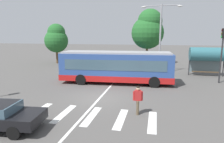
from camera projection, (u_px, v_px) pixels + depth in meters
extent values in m
plane|color=#514F4C|center=(99.00, 98.00, 14.84)|extent=(160.00, 160.00, 0.00)
cylinder|color=black|center=(153.00, 77.00, 19.92)|extent=(1.02, 0.37, 1.00)
cylinder|color=black|center=(154.00, 82.00, 17.64)|extent=(1.02, 0.37, 1.00)
cylinder|color=black|center=(88.00, 75.00, 20.92)|extent=(1.02, 0.37, 1.00)
cylinder|color=black|center=(81.00, 80.00, 18.63)|extent=(1.02, 0.37, 1.00)
cube|color=#2D4C8E|center=(116.00, 67.00, 19.10)|extent=(10.70, 3.26, 2.55)
cube|color=red|center=(116.00, 77.00, 19.29)|extent=(10.81, 3.30, 0.55)
cube|color=#3D5666|center=(116.00, 63.00, 19.05)|extent=(9.44, 3.23, 0.96)
cube|color=#3D5666|center=(173.00, 66.00, 18.29)|extent=(0.19, 2.24, 1.63)
cube|color=black|center=(173.00, 56.00, 18.13)|extent=(0.19, 1.94, 0.28)
cube|color=#99999E|center=(116.00, 52.00, 18.86)|extent=(10.26, 3.03, 0.16)
cube|color=#28282B|center=(173.00, 81.00, 18.53)|extent=(0.29, 2.55, 0.36)
cylinder|color=brown|center=(138.00, 106.00, 11.86)|extent=(0.16, 0.16, 0.85)
cylinder|color=brown|center=(138.00, 108.00, 11.62)|extent=(0.16, 0.16, 0.85)
cube|color=#B22323|center=(138.00, 95.00, 11.61)|extent=(0.43, 0.31, 0.60)
cylinder|color=#B22323|center=(134.00, 96.00, 11.64)|extent=(0.10, 0.10, 0.55)
cylinder|color=#B22323|center=(142.00, 96.00, 11.59)|extent=(0.10, 0.10, 0.55)
sphere|color=tan|center=(138.00, 89.00, 11.53)|extent=(0.22, 0.22, 0.22)
sphere|color=black|center=(138.00, 88.00, 11.52)|extent=(0.19, 0.19, 0.19)
cylinder|color=black|center=(32.00, 117.00, 10.54)|extent=(0.66, 0.27, 0.64)
cylinder|color=black|center=(14.00, 133.00, 8.90)|extent=(0.66, 0.27, 0.64)
cylinder|color=black|center=(98.00, 61.00, 32.58)|extent=(0.22, 0.65, 0.64)
cylinder|color=black|center=(108.00, 62.00, 32.28)|extent=(0.22, 0.65, 0.64)
cylinder|color=black|center=(93.00, 64.00, 29.89)|extent=(0.22, 0.65, 0.64)
cylinder|color=black|center=(104.00, 64.00, 29.59)|extent=(0.22, 0.65, 0.64)
cube|color=#AD1E1E|center=(101.00, 61.00, 31.03)|extent=(1.98, 4.56, 0.52)
cube|color=#3D5666|center=(101.00, 58.00, 30.85)|extent=(1.68, 2.22, 0.44)
cube|color=#AD1E1E|center=(101.00, 57.00, 30.82)|extent=(1.60, 2.03, 0.09)
cylinder|color=black|center=(114.00, 62.00, 32.47)|extent=(0.23, 0.65, 0.64)
cylinder|color=black|center=(124.00, 62.00, 32.20)|extent=(0.23, 0.65, 0.64)
cylinder|color=black|center=(111.00, 64.00, 29.77)|extent=(0.23, 0.65, 0.64)
cylinder|color=black|center=(122.00, 64.00, 29.50)|extent=(0.23, 0.65, 0.64)
cube|color=#196B70|center=(118.00, 61.00, 30.93)|extent=(2.05, 4.59, 0.52)
cube|color=#3D5666|center=(118.00, 58.00, 30.75)|extent=(1.71, 2.24, 0.44)
cube|color=#196B70|center=(118.00, 57.00, 30.72)|extent=(1.63, 2.06, 0.09)
cylinder|color=black|center=(130.00, 62.00, 31.55)|extent=(0.25, 0.65, 0.64)
cylinder|color=black|center=(141.00, 62.00, 31.32)|extent=(0.25, 0.65, 0.64)
cylinder|color=black|center=(130.00, 65.00, 28.84)|extent=(0.25, 0.65, 0.64)
cylinder|color=black|center=(141.00, 65.00, 28.61)|extent=(0.25, 0.65, 0.64)
cube|color=#234293|center=(136.00, 62.00, 30.02)|extent=(2.16, 4.63, 0.52)
cube|color=#3D5666|center=(136.00, 58.00, 29.84)|extent=(1.76, 2.28, 0.44)
cube|color=#234293|center=(136.00, 57.00, 29.81)|extent=(1.68, 2.09, 0.09)
cylinder|color=#28282B|center=(221.00, 61.00, 19.04)|extent=(0.14, 0.14, 4.33)
cube|color=black|center=(224.00, 33.00, 18.56)|extent=(0.28, 0.32, 0.90)
cylinder|color=#410907|center=(222.00, 30.00, 18.54)|extent=(0.04, 0.20, 0.20)
cylinder|color=#463707|center=(222.00, 34.00, 18.60)|extent=(0.04, 0.20, 0.20)
cylinder|color=green|center=(221.00, 37.00, 18.65)|extent=(0.04, 0.20, 0.20)
cylinder|color=#28282B|center=(189.00, 65.00, 22.98)|extent=(0.12, 0.12, 2.30)
cylinder|color=#28282B|center=(223.00, 66.00, 22.21)|extent=(0.12, 0.12, 2.30)
cube|color=slate|center=(205.00, 64.00, 23.25)|extent=(3.48, 0.04, 1.93)
cylinder|color=#2D6670|center=(207.00, 54.00, 22.35)|extent=(3.70, 1.54, 1.54)
cube|color=#4C3823|center=(205.00, 72.00, 22.73)|extent=(2.90, 0.36, 0.08)
cylinder|color=#939399|center=(160.00, 40.00, 23.23)|extent=(0.20, 0.20, 8.06)
cylinder|color=#939399|center=(171.00, 5.00, 22.31)|extent=(1.99, 0.10, 0.10)
ellipsoid|color=silver|center=(180.00, 6.00, 22.12)|extent=(0.60, 0.32, 0.20)
cylinder|color=#939399|center=(153.00, 6.00, 22.73)|extent=(1.99, 0.10, 0.10)
ellipsoid|color=silver|center=(144.00, 7.00, 22.97)|extent=(0.60, 0.32, 0.20)
cylinder|color=brown|center=(57.00, 56.00, 32.54)|extent=(0.36, 0.36, 2.35)
sphere|color=#236028|center=(56.00, 41.00, 32.08)|extent=(3.77, 3.77, 3.77)
sphere|color=#236028|center=(56.00, 33.00, 31.86)|extent=(2.82, 2.82, 2.82)
cylinder|color=brown|center=(147.00, 54.00, 31.21)|extent=(0.36, 0.36, 3.19)
sphere|color=#236028|center=(147.00, 33.00, 30.60)|extent=(4.96, 4.96, 4.96)
sphere|color=#236028|center=(150.00, 21.00, 30.16)|extent=(3.72, 3.72, 3.72)
cube|color=silver|center=(38.00, 111.00, 12.24)|extent=(0.45, 2.82, 0.01)
cube|color=silver|center=(64.00, 113.00, 11.87)|extent=(0.45, 2.82, 0.01)
cube|color=silver|center=(92.00, 116.00, 11.51)|extent=(0.45, 2.82, 0.01)
cube|color=silver|center=(121.00, 119.00, 11.14)|extent=(0.45, 2.82, 0.01)
cube|color=silver|center=(152.00, 122.00, 10.77)|extent=(0.45, 2.82, 0.01)
cube|color=silver|center=(106.00, 91.00, 16.74)|extent=(0.16, 24.00, 0.01)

